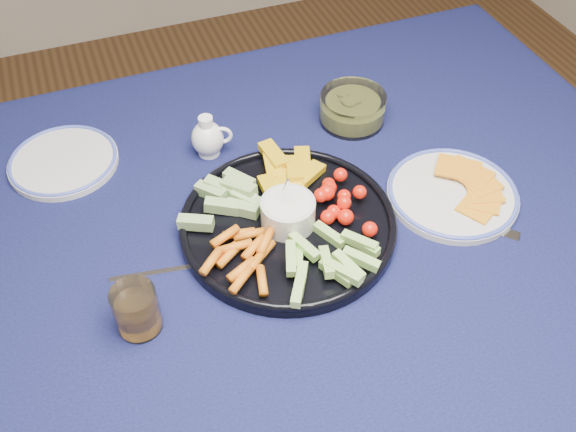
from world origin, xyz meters
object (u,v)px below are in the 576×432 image
object	(u,v)px
crudite_platter	(286,221)
creamer_pitcher	(208,138)
cheese_plate	(453,192)
juice_tumbler	(137,312)
side_plate_extra	(63,161)
dining_table	(228,271)
pickle_bowl	(352,109)

from	to	relation	value
crudite_platter	creamer_pitcher	xyz separation A→B (m)	(-0.07, 0.24, 0.02)
crudite_platter	cheese_plate	world-z (taller)	crudite_platter
cheese_plate	juice_tumbler	distance (m)	0.59
creamer_pitcher	side_plate_extra	size ratio (longest dim) A/B	0.42
crudite_platter	cheese_plate	bearing A→B (deg)	-6.25
dining_table	crudite_platter	distance (m)	0.15
crudite_platter	juice_tumbler	size ratio (longest dim) A/B	4.62
creamer_pitcher	cheese_plate	bearing A→B (deg)	-36.01
crudite_platter	creamer_pitcher	bearing A→B (deg)	105.94
juice_tumbler	side_plate_extra	size ratio (longest dim) A/B	0.39
dining_table	side_plate_extra	world-z (taller)	side_plate_extra
crudite_platter	side_plate_extra	distance (m)	0.45
dining_table	pickle_bowl	world-z (taller)	pickle_bowl
creamer_pitcher	juice_tumbler	distance (m)	0.40
creamer_pitcher	pickle_bowl	size ratio (longest dim) A/B	0.65
crudite_platter	juice_tumbler	world-z (taller)	crudite_platter
creamer_pitcher	side_plate_extra	world-z (taller)	creamer_pitcher
crudite_platter	cheese_plate	distance (m)	0.31
creamer_pitcher	side_plate_extra	xyz separation A→B (m)	(-0.27, 0.07, -0.03)
dining_table	juice_tumbler	bearing A→B (deg)	-144.62
crudite_platter	side_plate_extra	bearing A→B (deg)	137.74
dining_table	side_plate_extra	bearing A→B (deg)	128.36
creamer_pitcher	side_plate_extra	distance (m)	0.28
pickle_bowl	side_plate_extra	xyz separation A→B (m)	(-0.56, 0.07, -0.02)
pickle_bowl	cheese_plate	xyz separation A→B (m)	(0.08, -0.27, -0.02)
cheese_plate	side_plate_extra	bearing A→B (deg)	152.20
juice_tumbler	side_plate_extra	bearing A→B (deg)	98.36
cheese_plate	juice_tumbler	bearing A→B (deg)	-173.01
pickle_bowl	juice_tumbler	world-z (taller)	juice_tumbler
pickle_bowl	side_plate_extra	world-z (taller)	pickle_bowl
dining_table	crudite_platter	world-z (taller)	crudite_platter
juice_tumbler	side_plate_extra	xyz separation A→B (m)	(-0.06, 0.41, -0.03)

